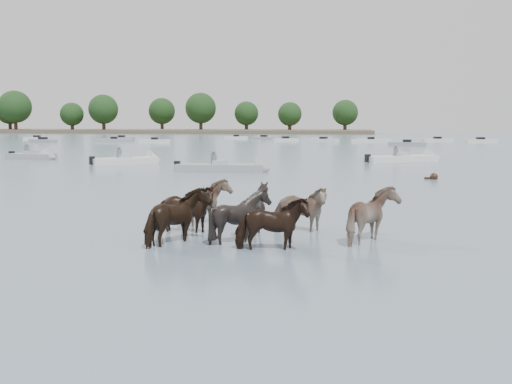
# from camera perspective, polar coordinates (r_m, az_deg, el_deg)

# --- Properties ---
(ground) EXTENTS (400.00, 400.00, 0.00)m
(ground) POSITION_cam_1_polar(r_m,az_deg,el_deg) (14.12, -0.11, -5.62)
(ground) COLOR slate
(ground) RESTS_ON ground
(shoreline) EXTENTS (160.00, 30.00, 1.00)m
(shoreline) POSITION_cam_1_polar(r_m,az_deg,el_deg) (178.82, -15.29, 5.84)
(shoreline) COLOR #4C4233
(shoreline) RESTS_ON ground
(pony_herd) EXTENTS (6.82, 4.46, 1.59)m
(pony_herd) POSITION_cam_1_polar(r_m,az_deg,el_deg) (15.41, -0.49, -2.30)
(pony_herd) COLOR black
(pony_herd) RESTS_ON ground
(swimming_pony) EXTENTS (0.72, 0.44, 0.44)m
(swimming_pony) POSITION_cam_1_polar(r_m,az_deg,el_deg) (32.69, 17.10, 1.40)
(swimming_pony) COLOR black
(swimming_pony) RESTS_ON ground
(motorboat_a) EXTENTS (5.08, 4.54, 1.92)m
(motorboat_a) POSITION_cam_1_polar(r_m,az_deg,el_deg) (43.91, -11.93, 3.05)
(motorboat_a) COLOR silver
(motorboat_a) RESTS_ON ground
(motorboat_b) EXTENTS (6.12, 1.83, 1.92)m
(motorboat_b) POSITION_cam_1_polar(r_m,az_deg,el_deg) (35.98, -2.33, 2.37)
(motorboat_b) COLOR gray
(motorboat_b) RESTS_ON ground
(motorboat_c) EXTENTS (6.44, 4.61, 1.92)m
(motorboat_c) POSITION_cam_1_polar(r_m,az_deg,el_deg) (47.06, 14.96, 3.21)
(motorboat_c) COLOR silver
(motorboat_c) RESTS_ON ground
(motorboat_f) EXTENTS (4.73, 2.32, 1.92)m
(motorboat_f) POSITION_cam_1_polar(r_m,az_deg,el_deg) (51.31, -20.73, 3.29)
(motorboat_f) COLOR gray
(motorboat_f) RESTS_ON ground
(distant_flotilla) EXTENTS (104.36, 28.71, 0.93)m
(distant_flotilla) POSITION_cam_1_polar(r_m,az_deg,el_deg) (91.24, 7.22, 5.08)
(distant_flotilla) COLOR silver
(distant_flotilla) RESTS_ON ground
(treeline) EXTENTS (152.58, 24.61, 12.23)m
(treeline) POSITION_cam_1_polar(r_m,az_deg,el_deg) (180.75, -18.68, 7.71)
(treeline) COLOR #382619
(treeline) RESTS_ON ground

